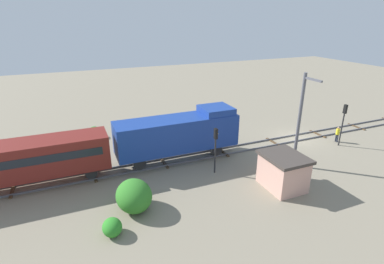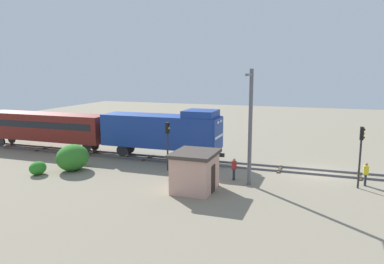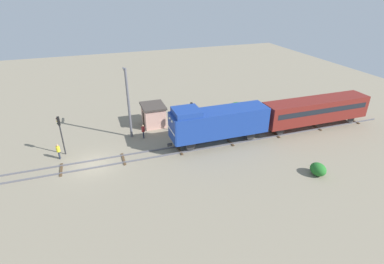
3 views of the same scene
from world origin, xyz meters
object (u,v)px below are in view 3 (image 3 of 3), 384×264
object	(u,v)px
catenary_mast	(128,102)
traffic_signal_near	(60,129)
traffic_signal_mid	(191,112)
relay_hut	(153,115)
passenger_car_leading	(316,109)
worker_near_track	(58,150)
worker_by_signal	(143,130)
locomotive	(218,122)

from	to	relation	value
catenary_mast	traffic_signal_near	bearing A→B (deg)	-75.99
traffic_signal_mid	relay_hut	xyz separation A→B (m)	(-4.10, -3.80, -1.42)
passenger_car_leading	relay_hut	size ratio (longest dim) A/B	4.00
worker_near_track	worker_by_signal	world-z (taller)	same
catenary_mast	relay_hut	distance (m)	5.10
traffic_signal_near	worker_near_track	bearing A→B (deg)	-33.03
locomotive	catenary_mast	size ratio (longest dim) A/B	1.39
passenger_car_leading	catenary_mast	size ratio (longest dim) A/B	1.67
traffic_signal_near	worker_by_signal	world-z (taller)	traffic_signal_near
worker_by_signal	passenger_car_leading	bearing A→B (deg)	149.28
catenary_mast	relay_hut	xyz separation A→B (m)	(-2.44, 3.29, -3.04)
passenger_car_leading	worker_by_signal	distance (m)	21.53
locomotive	passenger_car_leading	bearing A→B (deg)	90.00
traffic_signal_near	relay_hut	xyz separation A→B (m)	(-4.30, 10.74, -1.65)
traffic_signal_mid	locomotive	bearing A→B (deg)	29.72
locomotive	relay_hut	xyz separation A→B (m)	(-7.50, -5.74, -1.38)
traffic_signal_near	relay_hut	distance (m)	11.69
locomotive	traffic_signal_mid	xyz separation A→B (m)	(-3.40, -1.94, 0.04)
locomotive	worker_by_signal	size ratio (longest dim) A/B	6.82
traffic_signal_mid	worker_near_track	xyz separation A→B (m)	(1.00, -15.06, -1.82)
traffic_signal_near	relay_hut	world-z (taller)	traffic_signal_near
traffic_signal_mid	worker_near_track	world-z (taller)	traffic_signal_mid
locomotive	relay_hut	distance (m)	9.54
locomotive	catenary_mast	distance (m)	10.48
catenary_mast	passenger_car_leading	bearing A→B (deg)	77.25
traffic_signal_near	worker_by_signal	size ratio (longest dim) A/B	2.58
traffic_signal_near	catenary_mast	distance (m)	7.80
catenary_mast	worker_by_signal	bearing A→B (deg)	56.66
worker_by_signal	catenary_mast	xyz separation A→B (m)	(-0.86, -1.31, 3.43)
worker_near_track	worker_by_signal	distance (m)	9.45
worker_near_track	worker_by_signal	xyz separation A→B (m)	(-1.80, 9.28, 0.00)
traffic_signal_near	traffic_signal_mid	size ratio (longest dim) A/B	1.09
traffic_signal_near	worker_by_signal	bearing A→B (deg)	96.52
locomotive	traffic_signal_mid	world-z (taller)	locomotive
traffic_signal_mid	worker_near_track	distance (m)	15.20
traffic_signal_near	relay_hut	size ratio (longest dim) A/B	1.25
traffic_signal_near	worker_near_track	size ratio (longest dim) A/B	2.58
catenary_mast	relay_hut	bearing A→B (deg)	126.57
traffic_signal_mid	relay_hut	bearing A→B (deg)	-137.21
traffic_signal_mid	catenary_mast	world-z (taller)	catenary_mast
worker_near_track	traffic_signal_mid	bearing A→B (deg)	-96.49
worker_near_track	relay_hut	xyz separation A→B (m)	(-5.10, 11.26, 0.40)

